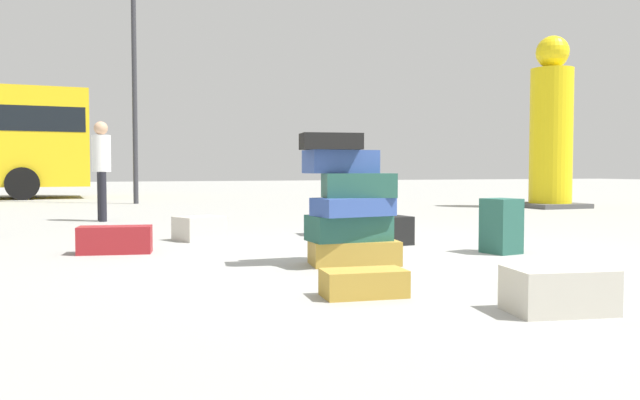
% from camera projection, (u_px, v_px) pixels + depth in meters
% --- Properties ---
extents(ground_plane, '(80.00, 80.00, 0.00)m').
position_uv_depth(ground_plane, '(384.00, 259.00, 6.11)').
color(ground_plane, '#9E9E99').
extents(suitcase_tower, '(0.92, 0.57, 1.16)m').
position_uv_depth(suitcase_tower, '(350.00, 208.00, 5.68)').
color(suitcase_tower, '#B28C33').
rests_on(suitcase_tower, ground).
extents(suitcase_tan_foreground_far, '(0.58, 0.34, 0.18)m').
position_uv_depth(suitcase_tan_foreground_far, '(364.00, 283.00, 4.29)').
color(suitcase_tan_foreground_far, '#B28C33').
rests_on(suitcase_tan_foreground_far, ground).
extents(suitcase_black_foreground_near, '(0.83, 0.42, 0.32)m').
position_uv_depth(suitcase_black_foreground_near, '(377.00, 231.00, 7.13)').
color(suitcase_black_foreground_near, black).
rests_on(suitcase_black_foreground_near, ground).
extents(suitcase_teal_behind_tower, '(0.36, 0.38, 0.55)m').
position_uv_depth(suitcase_teal_behind_tower, '(501.00, 226.00, 6.49)').
color(suitcase_teal_behind_tower, '#26594C').
rests_on(suitcase_teal_behind_tower, ground).
extents(suitcase_maroon_right_side, '(0.75, 0.40, 0.28)m').
position_uv_depth(suitcase_maroon_right_side, '(115.00, 240.00, 6.48)').
color(suitcase_maroon_right_side, maroon).
rests_on(suitcase_maroon_right_side, ground).
extents(suitcase_navy_white_trunk, '(0.34, 0.44, 0.63)m').
position_uv_depth(suitcase_navy_white_trunk, '(338.00, 211.00, 8.24)').
color(suitcase_navy_white_trunk, '#334F99').
rests_on(suitcase_navy_white_trunk, ground).
extents(suitcase_cream_left_side, '(0.64, 0.47, 0.27)m').
position_uv_depth(suitcase_cream_left_side, '(558.00, 290.00, 3.81)').
color(suitcase_cream_left_side, beige).
rests_on(suitcase_cream_left_side, ground).
extents(suitcase_cream_upright_blue, '(0.66, 0.59, 0.28)m').
position_uv_depth(suitcase_cream_upright_blue, '(200.00, 228.00, 7.71)').
color(suitcase_cream_upright_blue, beige).
rests_on(suitcase_cream_upright_blue, ground).
extents(person_bearded_onlooker, '(0.30, 0.34, 1.62)m').
position_uv_depth(person_bearded_onlooker, '(101.00, 162.00, 10.47)').
color(person_bearded_onlooker, black).
rests_on(person_bearded_onlooker, ground).
extents(yellow_dummy_statue, '(1.28, 1.28, 3.75)m').
position_uv_depth(yellow_dummy_statue, '(551.00, 132.00, 14.15)').
color(yellow_dummy_statue, yellow).
rests_on(yellow_dummy_statue, ground).
extents(lamp_post, '(0.36, 0.36, 6.95)m').
position_uv_depth(lamp_post, '(134.00, 20.00, 15.60)').
color(lamp_post, '#333338').
rests_on(lamp_post, ground).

